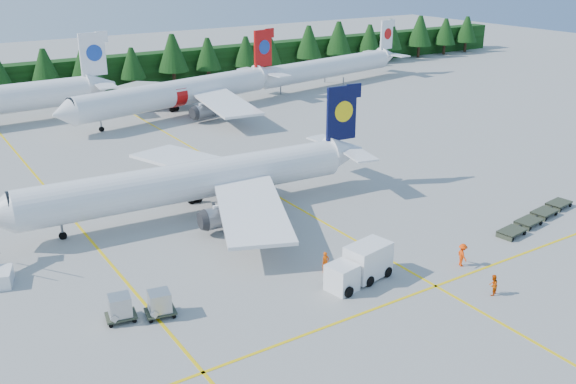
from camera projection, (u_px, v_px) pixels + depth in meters
ground at (328, 275)px, 51.52m from camera, size 320.00×320.00×0.00m
taxi_stripe_a at (81, 229)px, 60.07m from camera, size 0.25×120.00×0.01m
taxi_stripe_b at (264, 188)px, 70.26m from camera, size 0.25×120.00×0.01m
taxi_stripe_cross at (377, 308)px, 46.82m from camera, size 80.00×0.25×0.01m
treeline_hedge at (57, 78)px, 114.76m from camera, size 220.00×4.00×6.00m
airliner_navy at (183, 183)px, 62.05m from camera, size 38.13×31.29×11.08m
airliner_red at (171, 94)px, 99.07m from camera, size 40.08×32.66×11.78m
airliner_far_right at (324, 68)px, 121.56m from camera, size 37.69×9.81×11.04m
service_truck at (359, 265)px, 50.09m from camera, size 6.18×3.15×2.84m
dolly_train at (537, 216)px, 61.75m from camera, size 12.47×3.91×0.15m
uld_pair at (140, 305)px, 45.17m from camera, size 4.93×2.96×1.63m
crew_a at (325, 262)px, 51.75m from camera, size 0.68×0.48×1.77m
crew_b at (493, 285)px, 48.36m from camera, size 0.98×0.89×1.66m
crew_c at (462, 255)px, 52.78m from camera, size 0.80×0.95×1.97m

